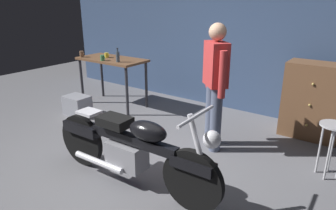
% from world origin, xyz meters
% --- Properties ---
extents(ground_plane, '(12.00, 12.00, 0.00)m').
position_xyz_m(ground_plane, '(0.00, 0.00, 0.00)').
color(ground_plane, slate).
extents(back_wall, '(8.00, 0.12, 3.10)m').
position_xyz_m(back_wall, '(0.00, 2.80, 1.55)').
color(back_wall, '#384C70').
rests_on(back_wall, ground_plane).
extents(workbench, '(1.30, 0.64, 0.90)m').
position_xyz_m(workbench, '(-1.88, 1.62, 0.79)').
color(workbench, brown).
rests_on(workbench, ground_plane).
extents(motorcycle, '(2.19, 0.60, 1.00)m').
position_xyz_m(motorcycle, '(0.20, -0.18, 0.45)').
color(motorcycle, black).
rests_on(motorcycle, ground_plane).
extents(person_standing, '(0.44, 0.42, 1.67)m').
position_xyz_m(person_standing, '(0.49, 1.14, 0.93)').
color(person_standing, '#515B73').
rests_on(person_standing, ground_plane).
extents(shop_stool, '(0.32, 0.32, 0.64)m').
position_xyz_m(shop_stool, '(1.91, 1.27, 0.50)').
color(shop_stool, '#B2B2B7').
rests_on(shop_stool, ground_plane).
extents(wooden_dresser, '(0.80, 0.47, 1.10)m').
position_xyz_m(wooden_dresser, '(1.48, 2.30, 0.55)').
color(wooden_dresser, brown).
rests_on(wooden_dresser, ground_plane).
extents(storage_bin, '(0.44, 0.32, 0.34)m').
position_xyz_m(storage_bin, '(-2.03, 0.87, 0.17)').
color(storage_bin, gray).
rests_on(storage_bin, ground_plane).
extents(mug_yellow_tall, '(0.11, 0.08, 0.09)m').
position_xyz_m(mug_yellow_tall, '(-2.01, 1.63, 0.94)').
color(mug_yellow_tall, yellow).
rests_on(mug_yellow_tall, workbench).
extents(mug_brown_stoneware, '(0.11, 0.07, 0.11)m').
position_xyz_m(mug_brown_stoneware, '(-2.43, 1.39, 0.96)').
color(mug_brown_stoneware, brown).
rests_on(mug_brown_stoneware, workbench).
extents(mug_green_speckled, '(0.11, 0.07, 0.10)m').
position_xyz_m(mug_green_speckled, '(-1.85, 1.37, 0.95)').
color(mug_green_speckled, '#3D7F4C').
rests_on(mug_green_speckled, workbench).
extents(bottle, '(0.06, 0.06, 0.24)m').
position_xyz_m(bottle, '(-1.54, 1.44, 1.00)').
color(bottle, '#3F4C59').
rests_on(bottle, workbench).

